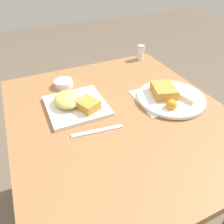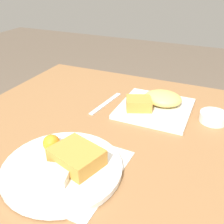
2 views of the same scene
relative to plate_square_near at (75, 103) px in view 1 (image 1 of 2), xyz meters
name	(u,v)px [view 1 (image 1 of 2)]	position (x,y,z in m)	size (l,w,h in m)	color
ground_plane	(117,212)	(0.11, 0.15, -0.77)	(8.00, 8.00, 0.00)	brown
dining_table	(119,131)	(0.11, 0.15, -0.12)	(0.92, 0.82, 0.75)	olive
menu_card	(165,98)	(0.09, 0.37, -0.02)	(0.22, 0.25, 0.00)	silver
plate_square_near	(75,103)	(0.00, 0.00, 0.00)	(0.23, 0.23, 0.06)	white
plate_oval_far	(170,96)	(0.11, 0.38, 0.00)	(0.28, 0.28, 0.05)	white
sauce_ramekin	(64,83)	(-0.18, 0.00, -0.01)	(0.08, 0.08, 0.03)	white
salt_shaker	(141,53)	(-0.30, 0.48, 0.01)	(0.04, 0.04, 0.08)	white
butter_knife	(97,131)	(0.17, 0.03, -0.02)	(0.04, 0.19, 0.00)	silver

